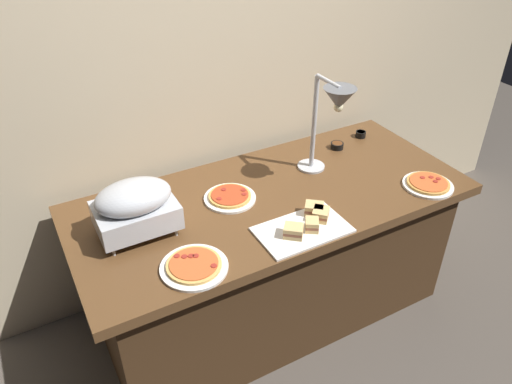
{
  "coord_description": "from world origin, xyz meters",
  "views": [
    {
      "loc": [
        -1.0,
        -1.65,
        2.08
      ],
      "look_at": [
        -0.09,
        0.0,
        0.81
      ],
      "focal_mm": 34.64,
      "sensor_mm": 36.0,
      "label": 1
    }
  ],
  "objects_px": {
    "sauce_cup_far": "(361,134)",
    "chafing_dish": "(135,206)",
    "heat_lamp": "(334,107)",
    "pizza_plate_raised_stand": "(194,266)",
    "sandwich_platter": "(306,224)",
    "pizza_plate_front": "(428,184)",
    "pizza_plate_center": "(230,197)",
    "sauce_cup_near": "(337,145)"
  },
  "relations": [
    {
      "from": "sauce_cup_far",
      "to": "chafing_dish",
      "type": "bearing_deg",
      "value": -170.34
    },
    {
      "from": "sauce_cup_far",
      "to": "heat_lamp",
      "type": "bearing_deg",
      "value": -147.14
    },
    {
      "from": "chafing_dish",
      "to": "pizza_plate_raised_stand",
      "type": "height_order",
      "value": "chafing_dish"
    },
    {
      "from": "sandwich_platter",
      "to": "pizza_plate_raised_stand",
      "type": "bearing_deg",
      "value": -179.78
    },
    {
      "from": "sandwich_platter",
      "to": "sauce_cup_far",
      "type": "distance_m",
      "value": 0.93
    },
    {
      "from": "heat_lamp",
      "to": "pizza_plate_front",
      "type": "relative_size",
      "value": 2.08
    },
    {
      "from": "pizza_plate_center",
      "to": "sauce_cup_near",
      "type": "relative_size",
      "value": 3.47
    },
    {
      "from": "pizza_plate_raised_stand",
      "to": "sauce_cup_near",
      "type": "bearing_deg",
      "value": 25.72
    },
    {
      "from": "pizza_plate_center",
      "to": "sauce_cup_near",
      "type": "xyz_separation_m",
      "value": [
        0.74,
        0.16,
        0.01
      ]
    },
    {
      "from": "sandwich_platter",
      "to": "sauce_cup_near",
      "type": "height_order",
      "value": "sandwich_platter"
    },
    {
      "from": "heat_lamp",
      "to": "sandwich_platter",
      "type": "xyz_separation_m",
      "value": [
        -0.31,
        -0.27,
        -0.37
      ]
    },
    {
      "from": "pizza_plate_raised_stand",
      "to": "pizza_plate_front",
      "type": "bearing_deg",
      "value": -0.46
    },
    {
      "from": "pizza_plate_center",
      "to": "sandwich_platter",
      "type": "xyz_separation_m",
      "value": [
        0.19,
        -0.36,
        0.01
      ]
    },
    {
      "from": "sandwich_platter",
      "to": "pizza_plate_center",
      "type": "bearing_deg",
      "value": 118.35
    },
    {
      "from": "pizza_plate_front",
      "to": "pizza_plate_raised_stand",
      "type": "distance_m",
      "value": 1.23
    },
    {
      "from": "pizza_plate_raised_stand",
      "to": "chafing_dish",
      "type": "bearing_deg",
      "value": 110.19
    },
    {
      "from": "chafing_dish",
      "to": "heat_lamp",
      "type": "xyz_separation_m",
      "value": [
        0.95,
        -0.05,
        0.25
      ]
    },
    {
      "from": "heat_lamp",
      "to": "pizza_plate_raised_stand",
      "type": "distance_m",
      "value": 0.95
    },
    {
      "from": "chafing_dish",
      "to": "sauce_cup_far",
      "type": "distance_m",
      "value": 1.41
    },
    {
      "from": "chafing_dish",
      "to": "sauce_cup_near",
      "type": "bearing_deg",
      "value": 9.24
    },
    {
      "from": "heat_lamp",
      "to": "pizza_plate_front",
      "type": "bearing_deg",
      "value": -35.47
    },
    {
      "from": "pizza_plate_front",
      "to": "pizza_plate_raised_stand",
      "type": "height_order",
      "value": "same"
    },
    {
      "from": "sauce_cup_far",
      "to": "pizza_plate_center",
      "type": "bearing_deg",
      "value": -167.89
    },
    {
      "from": "sandwich_platter",
      "to": "pizza_plate_front",
      "type": "bearing_deg",
      "value": -0.96
    },
    {
      "from": "sauce_cup_near",
      "to": "pizza_plate_center",
      "type": "bearing_deg",
      "value": -167.9
    },
    {
      "from": "chafing_dish",
      "to": "pizza_plate_center",
      "type": "height_order",
      "value": "chafing_dish"
    },
    {
      "from": "pizza_plate_center",
      "to": "pizza_plate_raised_stand",
      "type": "bearing_deg",
      "value": -132.94
    },
    {
      "from": "chafing_dish",
      "to": "pizza_plate_center",
      "type": "relative_size",
      "value": 1.36
    },
    {
      "from": "heat_lamp",
      "to": "sandwich_platter",
      "type": "bearing_deg",
      "value": -138.27
    },
    {
      "from": "sauce_cup_near",
      "to": "pizza_plate_front",
      "type": "bearing_deg",
      "value": -73.28
    },
    {
      "from": "heat_lamp",
      "to": "sauce_cup_near",
      "type": "xyz_separation_m",
      "value": [
        0.24,
        0.24,
        -0.37
      ]
    },
    {
      "from": "pizza_plate_raised_stand",
      "to": "sandwich_platter",
      "type": "height_order",
      "value": "sandwich_platter"
    },
    {
      "from": "sauce_cup_near",
      "to": "pizza_plate_raised_stand",
      "type": "bearing_deg",
      "value": -154.28
    },
    {
      "from": "heat_lamp",
      "to": "chafing_dish",
      "type": "bearing_deg",
      "value": 177.1
    },
    {
      "from": "chafing_dish",
      "to": "pizza_plate_front",
      "type": "height_order",
      "value": "chafing_dish"
    },
    {
      "from": "pizza_plate_center",
      "to": "pizza_plate_front",
      "type": "bearing_deg",
      "value": -22.3
    },
    {
      "from": "heat_lamp",
      "to": "sauce_cup_near",
      "type": "relative_size",
      "value": 7.18
    },
    {
      "from": "pizza_plate_center",
      "to": "pizza_plate_raised_stand",
      "type": "distance_m",
      "value": 0.49
    },
    {
      "from": "heat_lamp",
      "to": "sandwich_platter",
      "type": "distance_m",
      "value": 0.55
    },
    {
      "from": "pizza_plate_raised_stand",
      "to": "sandwich_platter",
      "type": "bearing_deg",
      "value": 0.22
    },
    {
      "from": "heat_lamp",
      "to": "pizza_plate_center",
      "type": "xyz_separation_m",
      "value": [
        -0.5,
        0.08,
        -0.38
      ]
    },
    {
      "from": "chafing_dish",
      "to": "sandwich_platter",
      "type": "distance_m",
      "value": 0.73
    }
  ]
}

